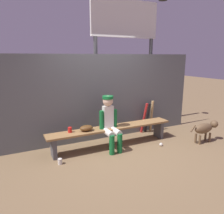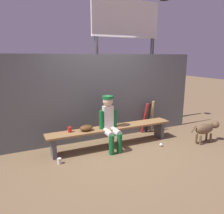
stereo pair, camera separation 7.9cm
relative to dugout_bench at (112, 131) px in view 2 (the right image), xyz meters
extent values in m
plane|color=brown|center=(0.00, 0.00, -0.36)|extent=(30.00, 30.00, 0.00)
cube|color=#595E63|center=(0.00, 0.55, 0.65)|extent=(5.05, 0.03, 2.02)
cube|color=olive|center=(0.00, 0.00, 0.07)|extent=(2.87, 0.36, 0.04)
cube|color=#4C4C51|center=(-1.28, 0.00, -0.15)|extent=(0.08, 0.29, 0.41)
cube|color=#4C4C51|center=(1.28, 0.00, -0.15)|extent=(0.08, 0.29, 0.41)
cube|color=silver|center=(-0.10, 0.00, 0.33)|extent=(0.22, 0.13, 0.48)
sphere|color=beige|center=(-0.10, 0.00, 0.68)|extent=(0.22, 0.22, 0.22)
cylinder|color=#14662D|center=(-0.10, 0.00, 0.76)|extent=(0.23, 0.23, 0.06)
cylinder|color=silver|center=(-0.19, -0.19, 0.05)|extent=(0.13, 0.38, 0.13)
cylinder|color=#14662D|center=(-0.19, -0.38, -0.15)|extent=(0.11, 0.11, 0.41)
cylinder|color=#14662D|center=(-0.26, -0.02, 0.28)|extent=(0.09, 0.09, 0.41)
cylinder|color=silver|center=(-0.01, -0.19, 0.05)|extent=(0.13, 0.38, 0.13)
cylinder|color=#14662D|center=(-0.01, -0.38, -0.15)|extent=(0.11, 0.11, 0.41)
cylinder|color=#14662D|center=(0.06, -0.02, 0.28)|extent=(0.09, 0.09, 0.41)
ellipsoid|color=#593819|center=(-0.59, 0.00, 0.15)|extent=(0.28, 0.20, 0.12)
cylinder|color=#B22323|center=(1.11, 0.40, 0.05)|extent=(0.10, 0.25, 0.81)
cylinder|color=black|center=(1.24, 0.43, 0.04)|extent=(0.09, 0.20, 0.80)
cylinder|color=tan|center=(1.38, 0.43, 0.06)|extent=(0.09, 0.15, 0.84)
sphere|color=white|center=(0.99, -0.48, -0.32)|extent=(0.07, 0.07, 0.07)
cylinder|color=silver|center=(-1.24, -0.34, -0.30)|extent=(0.08, 0.08, 0.11)
cylinder|color=red|center=(-0.93, 0.06, 0.15)|extent=(0.08, 0.08, 0.11)
cylinder|color=#3F3F42|center=(0.12, 1.20, 0.87)|extent=(0.10, 0.10, 2.45)
cylinder|color=#3F3F42|center=(1.82, 1.20, 0.87)|extent=(0.10, 0.10, 2.45)
cube|color=white|center=(0.97, 1.20, 2.57)|extent=(1.94, 0.08, 0.95)
ellipsoid|color=brown|center=(2.00, -0.73, -0.02)|extent=(0.52, 0.20, 0.24)
sphere|color=brown|center=(2.34, -0.73, 0.04)|extent=(0.18, 0.18, 0.18)
cylinder|color=brown|center=(1.66, -0.73, 0.03)|extent=(0.15, 0.04, 0.16)
cylinder|color=brown|center=(2.16, -0.67, -0.25)|extent=(0.05, 0.05, 0.22)
cylinder|color=brown|center=(2.16, -0.79, -0.25)|extent=(0.05, 0.05, 0.22)
cylinder|color=brown|center=(1.84, -0.67, -0.25)|extent=(0.05, 0.05, 0.22)
cylinder|color=brown|center=(1.84, -0.79, -0.25)|extent=(0.05, 0.05, 0.22)
camera|label=1|loc=(-2.00, -4.11, 1.60)|focal=34.99mm
camera|label=2|loc=(-1.93, -4.14, 1.60)|focal=34.99mm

